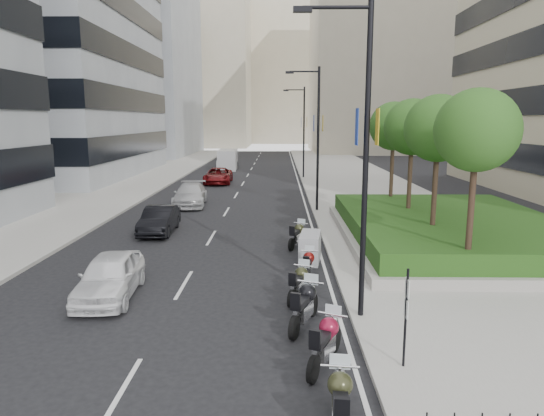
{
  "coord_description": "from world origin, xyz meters",
  "views": [
    {
      "loc": [
        1.91,
        -12.48,
        5.78
      ],
      "look_at": [
        1.58,
        8.35,
        2.0
      ],
      "focal_mm": 32.0,
      "sensor_mm": 36.0,
      "label": 1
    }
  ],
  "objects_px": {
    "motorcycle_3": "(299,283)",
    "delivery_van": "(228,160)",
    "car_a": "(110,276)",
    "motorcycle_0": "(340,405)",
    "parking_sign": "(406,313)",
    "car_c": "(190,195)",
    "motorcycle_1": "(326,342)",
    "lamp_post_0": "(361,147)",
    "motorcycle_2": "(305,305)",
    "car_d": "(218,176)",
    "motorcycle_6": "(297,235)",
    "lamp_post_1": "(316,132)",
    "motorcycle_5": "(310,248)",
    "lamp_post_2": "(302,128)",
    "motorcycle_4": "(308,266)",
    "car_b": "(159,220)"
  },
  "relations": [
    {
      "from": "parking_sign",
      "to": "motorcycle_6",
      "type": "height_order",
      "value": "parking_sign"
    },
    {
      "from": "lamp_post_0",
      "to": "car_d",
      "type": "xyz_separation_m",
      "value": [
        -7.94,
        31.09,
        -4.34
      ]
    },
    {
      "from": "motorcycle_3",
      "to": "car_c",
      "type": "relative_size",
      "value": 0.38
    },
    {
      "from": "lamp_post_0",
      "to": "motorcycle_1",
      "type": "distance_m",
      "value": 5.35
    },
    {
      "from": "parking_sign",
      "to": "motorcycle_3",
      "type": "distance_m",
      "value": 5.23
    },
    {
      "from": "motorcycle_6",
      "to": "lamp_post_0",
      "type": "bearing_deg",
      "value": -148.31
    },
    {
      "from": "lamp_post_0",
      "to": "car_c",
      "type": "distance_m",
      "value": 21.44
    },
    {
      "from": "parking_sign",
      "to": "motorcycle_0",
      "type": "xyz_separation_m",
      "value": [
        -1.76,
        -2.32,
        -0.86
      ]
    },
    {
      "from": "motorcycle_0",
      "to": "motorcycle_6",
      "type": "distance_m",
      "value": 13.63
    },
    {
      "from": "lamp_post_2",
      "to": "delivery_van",
      "type": "xyz_separation_m",
      "value": [
        -8.41,
        8.99,
        -3.98
      ]
    },
    {
      "from": "motorcycle_1",
      "to": "motorcycle_6",
      "type": "height_order",
      "value": "motorcycle_1"
    },
    {
      "from": "motorcycle_4",
      "to": "car_a",
      "type": "xyz_separation_m",
      "value": [
        -6.64,
        -1.91,
        0.2
      ]
    },
    {
      "from": "motorcycle_6",
      "to": "car_d",
      "type": "bearing_deg",
      "value": 38.12
    },
    {
      "from": "motorcycle_2",
      "to": "lamp_post_0",
      "type": "bearing_deg",
      "value": -50.83
    },
    {
      "from": "motorcycle_3",
      "to": "motorcycle_0",
      "type": "bearing_deg",
      "value": -156.01
    },
    {
      "from": "motorcycle_2",
      "to": "motorcycle_3",
      "type": "xyz_separation_m",
      "value": [
        -0.07,
        2.14,
        -0.08
      ]
    },
    {
      "from": "lamp_post_0",
      "to": "motorcycle_2",
      "type": "xyz_separation_m",
      "value": [
        -1.52,
        -0.5,
        -4.44
      ]
    },
    {
      "from": "motorcycle_0",
      "to": "motorcycle_5",
      "type": "height_order",
      "value": "motorcycle_5"
    },
    {
      "from": "parking_sign",
      "to": "motorcycle_4",
      "type": "distance_m",
      "value": 6.94
    },
    {
      "from": "lamp_post_0",
      "to": "motorcycle_5",
      "type": "distance_m",
      "value": 7.5
    },
    {
      "from": "lamp_post_2",
      "to": "car_d",
      "type": "xyz_separation_m",
      "value": [
        -7.94,
        -3.91,
        -4.34
      ]
    },
    {
      "from": "car_d",
      "to": "motorcycle_4",
      "type": "bearing_deg",
      "value": -77.59
    },
    {
      "from": "motorcycle_0",
      "to": "car_c",
      "type": "xyz_separation_m",
      "value": [
        -7.26,
        24.58,
        0.15
      ]
    },
    {
      "from": "lamp_post_0",
      "to": "car_c",
      "type": "xyz_separation_m",
      "value": [
        -8.37,
        19.27,
        -4.32
      ]
    },
    {
      "from": "lamp_post_0",
      "to": "parking_sign",
      "type": "xyz_separation_m",
      "value": [
        0.66,
        -3.0,
        -3.61
      ]
    },
    {
      "from": "motorcycle_1",
      "to": "motorcycle_3",
      "type": "bearing_deg",
      "value": 29.69
    },
    {
      "from": "motorcycle_2",
      "to": "car_b",
      "type": "distance_m",
      "value": 13.44
    },
    {
      "from": "motorcycle_4",
      "to": "parking_sign",
      "type": "bearing_deg",
      "value": -155.25
    },
    {
      "from": "lamp_post_0",
      "to": "motorcycle_2",
      "type": "bearing_deg",
      "value": -161.68
    },
    {
      "from": "lamp_post_1",
      "to": "car_a",
      "type": "height_order",
      "value": "lamp_post_1"
    },
    {
      "from": "parking_sign",
      "to": "motorcycle_2",
      "type": "height_order",
      "value": "parking_sign"
    },
    {
      "from": "car_d",
      "to": "motorcycle_1",
      "type": "bearing_deg",
      "value": -80.04
    },
    {
      "from": "parking_sign",
      "to": "lamp_post_2",
      "type": "bearing_deg",
      "value": 90.99
    },
    {
      "from": "parking_sign",
      "to": "car_c",
      "type": "distance_m",
      "value": 24.04
    },
    {
      "from": "parking_sign",
      "to": "motorcycle_1",
      "type": "distance_m",
      "value": 2.0
    },
    {
      "from": "motorcycle_4",
      "to": "car_d",
      "type": "distance_m",
      "value": 28.28
    },
    {
      "from": "lamp_post_1",
      "to": "car_a",
      "type": "distance_m",
      "value": 17.7
    },
    {
      "from": "car_a",
      "to": "motorcycle_0",
      "type": "bearing_deg",
      "value": -50.71
    },
    {
      "from": "lamp_post_1",
      "to": "motorcycle_2",
      "type": "relative_size",
      "value": 4.01
    },
    {
      "from": "parking_sign",
      "to": "motorcycle_5",
      "type": "xyz_separation_m",
      "value": [
        -1.62,
        8.94,
        -0.86
      ]
    },
    {
      "from": "motorcycle_4",
      "to": "car_b",
      "type": "xyz_separation_m",
      "value": [
        -7.28,
        7.37,
        0.16
      ]
    },
    {
      "from": "motorcycle_6",
      "to": "motorcycle_3",
      "type": "bearing_deg",
      "value": -159.45
    },
    {
      "from": "lamp_post_0",
      "to": "parking_sign",
      "type": "bearing_deg",
      "value": -77.67
    },
    {
      "from": "lamp_post_0",
      "to": "delivery_van",
      "type": "bearing_deg",
      "value": 100.82
    },
    {
      "from": "motorcycle_2",
      "to": "motorcycle_4",
      "type": "distance_m",
      "value": 4.15
    },
    {
      "from": "lamp_post_0",
      "to": "motorcycle_0",
      "type": "relative_size",
      "value": 3.99
    },
    {
      "from": "parking_sign",
      "to": "motorcycle_4",
      "type": "xyz_separation_m",
      "value": [
        -1.84,
        6.63,
        -0.93
      ]
    },
    {
      "from": "motorcycle_3",
      "to": "delivery_van",
      "type": "xyz_separation_m",
      "value": [
        -6.83,
        42.36,
        0.53
      ]
    },
    {
      "from": "motorcycle_3",
      "to": "car_b",
      "type": "bearing_deg",
      "value": 56.35
    },
    {
      "from": "motorcycle_5",
      "to": "car_c",
      "type": "bearing_deg",
      "value": 36.96
    }
  ]
}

